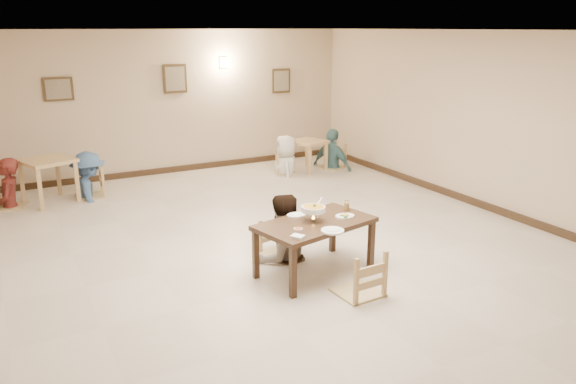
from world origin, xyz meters
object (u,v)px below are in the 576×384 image
main_diner (281,195)px  bg_diner_c (286,135)px  bg_diner_b (86,152)px  chair_near (359,251)px  bg_table_right (308,147)px  bg_chair_lr (88,169)px  bg_diner_a (4,158)px  bg_chair_ll (7,178)px  bg_chair_rl (286,154)px  bg_diner_d (333,129)px  main_table (315,227)px  bg_table_left (48,167)px  curry_warmer (313,209)px  bg_chair_rr (333,146)px  drink_glass (347,206)px  chair_far (279,224)px

main_diner → bg_diner_c: 4.58m
main_diner → bg_diner_b: main_diner is taller
chair_near → bg_diner_b: size_ratio=0.63×
bg_table_right → bg_chair_lr: 4.60m
bg_table_right → bg_diner_a: size_ratio=0.47×
bg_chair_ll → bg_chair_rl: size_ratio=1.23×
bg_chair_ll → bg_diner_d: (6.52, -0.21, 0.35)m
bg_table_right → bg_diner_a: (-5.94, 0.13, 0.35)m
main_table → bg_diner_c: bg_diner_c is taller
main_diner → bg_table_left: (-2.51, 4.18, -0.24)m
curry_warmer → bg_diner_c: (2.05, 4.63, -0.02)m
bg_chair_rr → main_table: bearing=-55.4°
bg_diner_d → drink_glass: bearing=129.7°
curry_warmer → bg_chair_rl: 5.08m
main_table → chair_near: size_ratio=1.51×
chair_near → bg_diner_d: (3.04, 5.38, 0.35)m
bg_table_right → bg_chair_rl: size_ratio=0.95×
chair_far → bg_table_left: bearing=110.6°
chair_near → bg_chair_rr: size_ratio=1.05×
bg_chair_rl → bg_diner_b: bg_diner_b is taller
chair_near → curry_warmer: bearing=-81.9°
main_table → curry_warmer: 0.24m
main_table → main_diner: (-0.15, 0.63, 0.29)m
bg_table_left → bg_chair_ll: size_ratio=0.96×
main_diner → bg_chair_ll: bearing=-57.0°
main_diner → curry_warmer: (0.14, -0.60, -0.05)m
main_table → chair_far: bearing=88.1°
bg_diner_d → main_table: bearing=125.4°
curry_warmer → bg_diner_b: bg_diner_b is taller
bg_diner_a → bg_diner_d: (6.52, -0.21, 0.00)m
bg_table_right → bg_chair_ll: bearing=178.7°
bg_chair_rl → bg_diner_d: bearing=-71.4°
bg_chair_ll → bg_diner_b: bg_diner_b is taller
chair_far → bg_diner_a: (-3.19, 4.09, 0.43)m
main_diner → bg_chair_lr: 4.62m
bg_chair_rr → bg_diner_c: size_ratio=0.62×
main_table → bg_chair_ll: size_ratio=1.50×
main_diner → bg_chair_ll: 5.27m
chair_near → bg_diner_b: (-2.13, 5.62, 0.31)m
bg_chair_ll → bg_chair_lr: size_ratio=1.00×
chair_near → main_diner: main_diner is taller
bg_table_left → bg_chair_rl: size_ratio=1.18×
curry_warmer → bg_table_left: curry_warmer is taller
bg_table_left → bg_table_right: (5.27, -0.12, -0.13)m
bg_table_left → bg_chair_rr: bg_chair_rr is taller
chair_far → bg_diner_a: 5.21m
bg_chair_ll → curry_warmer: bearing=-128.7°
drink_glass → bg_chair_lr: bg_chair_lr is taller
bg_chair_ll → bg_diner_b: bearing=-72.0°
bg_chair_lr → bg_chair_rl: bg_chair_lr is taller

